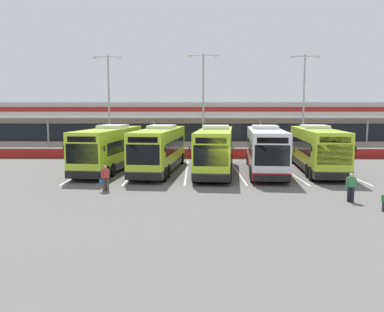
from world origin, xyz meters
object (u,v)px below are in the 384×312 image
Objects in this scene: coach_bus_left_centre at (160,150)px; lamp_post_centre at (203,98)px; coach_bus_right_centre at (265,150)px; lamp_post_west at (109,99)px; coach_bus_leftmost at (110,149)px; coach_bus_rightmost at (316,150)px; lamp_post_east at (304,99)px; pedestrian_near_bin at (351,186)px; coach_bus_centre at (215,151)px; pedestrian_with_handbag at (105,178)px.

lamp_post_centre is at bearing 69.81° from coach_bus_left_centre.
lamp_post_west is (-15.28, 12.02, 4.50)m from coach_bus_right_centre.
coach_bus_leftmost is at bearing -129.52° from lamp_post_centre.
coach_bus_rightmost is 1.12× the size of lamp_post_centre.
coach_bus_leftmost is at bearing 172.86° from coach_bus_left_centre.
coach_bus_rightmost is 1.12× the size of lamp_post_east.
lamp_post_west is (-18.13, 22.47, 5.42)m from pedestrian_near_bin.
coach_bus_leftmost is 1.00× the size of coach_bus_centre.
pedestrian_with_handbag is at bearing -79.71° from coach_bus_leftmost.
coach_bus_rightmost is 12.16m from lamp_post_east.
coach_bus_right_centre is 19.96m from lamp_post_west.
coach_bus_leftmost and coach_bus_left_centre have the same top height.
coach_bus_left_centre is 1.00× the size of coach_bus_rightmost.
lamp_post_centre is at bearing 114.27° from coach_bus_right_centre.
coach_bus_left_centre is 11.84m from lamp_post_centre.
coach_bus_rightmost is 7.62× the size of pedestrian_with_handbag.
coach_bus_right_centre is 12.58m from lamp_post_centre.
lamp_post_centre reaches higher than coach_bus_centre.
coach_bus_leftmost is 19.45m from pedestrian_near_bin.
coach_bus_right_centre is at bearing -65.73° from lamp_post_centre.
pedestrian_with_handbag is at bearing -108.41° from coach_bus_left_centre.
coach_bus_right_centre is at bearing -4.27° from coach_bus_leftmost.
coach_bus_leftmost is 4.29m from coach_bus_left_centre.
lamp_post_centre is (3.78, 10.28, 4.50)m from coach_bus_left_centre.
lamp_post_east is at bearing 37.28° from coach_bus_left_centre.
pedestrian_with_handbag is (-2.69, -8.09, -0.93)m from coach_bus_left_centre.
coach_bus_centre is 10.46m from pedestrian_with_handbag.
pedestrian_near_bin is 0.15× the size of lamp_post_east.
coach_bus_rightmost is (8.38, 0.75, 0.00)m from coach_bus_centre.
coach_bus_centre is 16.34m from lamp_post_east.
coach_bus_leftmost is 13.41m from lamp_post_centre.
coach_bus_rightmost is 17.68m from pedestrian_with_handbag.
pedestrian_with_handbag is at bearing 168.88° from pedestrian_near_bin.
lamp_post_east is (11.04, 1.01, 0.00)m from lamp_post_centre.
coach_bus_left_centre is 1.00× the size of coach_bus_centre.
coach_bus_rightmost is at bearing 82.47° from pedestrian_near_bin.
lamp_post_centre is at bearing -7.20° from lamp_post_west.
coach_bus_rightmost is (12.92, 0.15, 0.00)m from coach_bus_left_centre.
pedestrian_with_handbag is at bearing -132.11° from lamp_post_east.
coach_bus_right_centre is at bearing -2.84° from coach_bus_left_centre.
lamp_post_east reaches higher than coach_bus_right_centre.
coach_bus_rightmost is 14.37m from lamp_post_centre.
coach_bus_right_centre is 1.12× the size of lamp_post_centre.
coach_bus_centre is 7.62× the size of pedestrian_near_bin.
coach_bus_left_centre and coach_bus_right_centre have the same top height.
coach_bus_left_centre is at bearing 177.16° from coach_bus_right_centre.
coach_bus_right_centre reaches higher than pedestrian_with_handbag.
coach_bus_left_centre is 1.12× the size of lamp_post_centre.
coach_bus_centre is at bearing -85.98° from lamp_post_centre.
coach_bus_rightmost is at bearing -30.30° from lamp_post_west.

